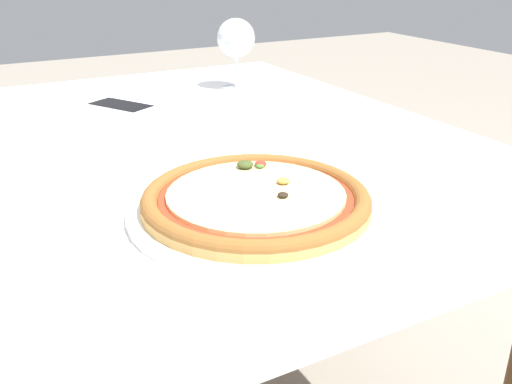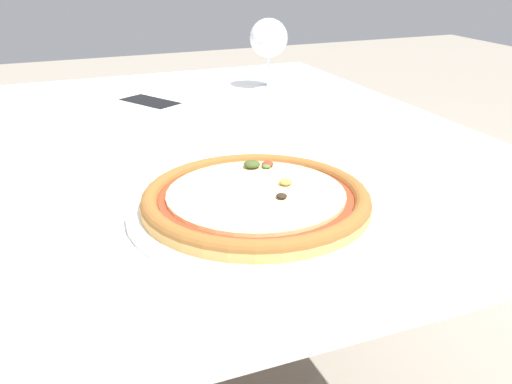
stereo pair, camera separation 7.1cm
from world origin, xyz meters
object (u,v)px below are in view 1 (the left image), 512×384
object	(u,v)px
pizza_plate	(256,201)
wine_glass_far_left	(236,39)
cell_phone	(121,107)
dining_table	(75,199)

from	to	relation	value
pizza_plate	wine_glass_far_left	xyz separation A→B (m)	(0.29, 0.64, 0.10)
wine_glass_far_left	cell_phone	xyz separation A→B (m)	(-0.30, -0.06, -0.11)
pizza_plate	wine_glass_far_left	size ratio (longest dim) A/B	2.00
dining_table	wine_glass_far_left	world-z (taller)	wine_glass_far_left
wine_glass_far_left	cell_phone	bearing A→B (deg)	-169.05
dining_table	pizza_plate	bearing A→B (deg)	-62.60
dining_table	cell_phone	size ratio (longest dim) A/B	8.48
dining_table	pizza_plate	world-z (taller)	pizza_plate
wine_glass_far_left	cell_phone	world-z (taller)	wine_glass_far_left
dining_table	wine_glass_far_left	xyz separation A→B (m)	(0.46, 0.31, 0.19)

